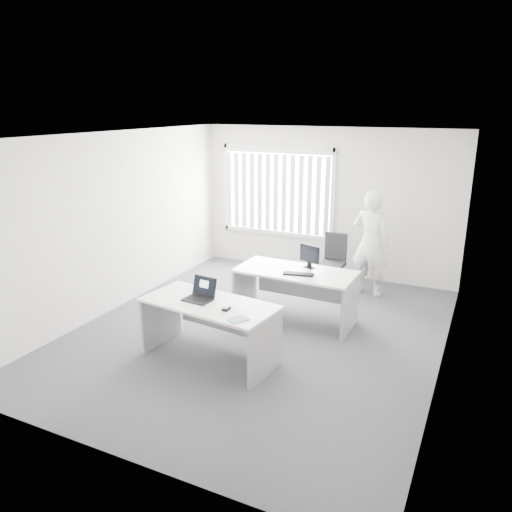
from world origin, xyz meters
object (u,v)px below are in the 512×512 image
at_px(desk_near, 209,318).
at_px(office_chair, 333,270).
at_px(desk_far, 295,285).
at_px(monitor, 310,256).
at_px(person, 371,243).
at_px(laptop, 197,290).

bearing_deg(desk_near, office_chair, 86.37).
height_order(desk_far, monitor, monitor).
relative_size(office_chair, monitor, 2.70).
distance_m(desk_far, office_chair, 1.75).
bearing_deg(monitor, person, 84.87).
xyz_separation_m(laptop, monitor, (0.85, 1.82, 0.06)).
bearing_deg(office_chair, laptop, -103.89).
xyz_separation_m(desk_far, laptop, (-0.71, -1.61, 0.34)).
height_order(desk_near, person, person).
height_order(office_chair, monitor, monitor).
distance_m(desk_near, desk_far, 1.69).
relative_size(office_chair, laptop, 2.72).
height_order(office_chair, person, person).
xyz_separation_m(desk_far, person, (0.75, 1.59, 0.34)).
bearing_deg(person, monitor, 77.76).
height_order(person, monitor, person).
relative_size(desk_near, laptop, 5.10).
bearing_deg(laptop, monitor, 70.53).
height_order(desk_far, person, person).
bearing_deg(desk_far, monitor, 57.76).
bearing_deg(desk_near, desk_far, 77.81).
bearing_deg(person, office_chair, 0.69).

